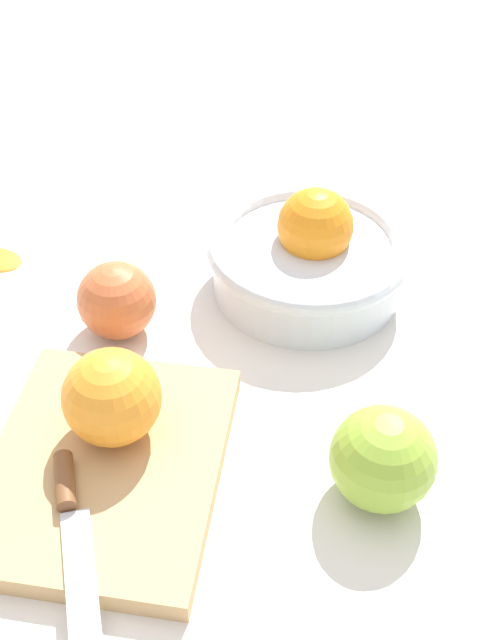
{
  "coord_description": "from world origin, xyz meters",
  "views": [
    {
      "loc": [
        0.44,
        0.11,
        0.48
      ],
      "look_at": [
        -0.04,
        0.1,
        0.04
      ],
      "focal_mm": 44.65,
      "sensor_mm": 36.0,
      "label": 1
    }
  ],
  "objects_px": {
    "bowl": "(309,255)",
    "apple_back_right": "(383,459)",
    "apple_mid_left": "(117,300)",
    "orange_on_board": "(112,397)",
    "cutting_board": "(102,467)",
    "knife": "(68,522)"
  },
  "relations": [
    {
      "from": "bowl",
      "to": "cutting_board",
      "type": "height_order",
      "value": "bowl"
    },
    {
      "from": "cutting_board",
      "to": "apple_mid_left",
      "type": "relative_size",
      "value": 3.02
    },
    {
      "from": "cutting_board",
      "to": "apple_back_right",
      "type": "height_order",
      "value": "apple_back_right"
    },
    {
      "from": "orange_on_board",
      "to": "apple_mid_left",
      "type": "height_order",
      "value": "orange_on_board"
    },
    {
      "from": "orange_on_board",
      "to": "apple_mid_left",
      "type": "relative_size",
      "value": 1.06
    },
    {
      "from": "knife",
      "to": "cutting_board",
      "type": "bearing_deg",
      "value": 167.62
    },
    {
      "from": "bowl",
      "to": "orange_on_board",
      "type": "height_order",
      "value": "bowl"
    },
    {
      "from": "orange_on_board",
      "to": "apple_back_right",
      "type": "xyz_separation_m",
      "value": [
        0.04,
        0.19,
        -0.02
      ]
    },
    {
      "from": "apple_back_right",
      "to": "knife",
      "type": "bearing_deg",
      "value": -77.83
    },
    {
      "from": "bowl",
      "to": "apple_back_right",
      "type": "distance_m",
      "value": 0.24
    },
    {
      "from": "bowl",
      "to": "knife",
      "type": "relative_size",
      "value": 1.21
    },
    {
      "from": "cutting_board",
      "to": "knife",
      "type": "relative_size",
      "value": 1.35
    },
    {
      "from": "apple_mid_left",
      "to": "bowl",
      "type": "bearing_deg",
      "value": 110.79
    },
    {
      "from": "bowl",
      "to": "apple_back_right",
      "type": "height_order",
      "value": "bowl"
    },
    {
      "from": "apple_mid_left",
      "to": "cutting_board",
      "type": "bearing_deg",
      "value": 2.8
    },
    {
      "from": "orange_on_board",
      "to": "knife",
      "type": "bearing_deg",
      "value": -13.99
    },
    {
      "from": "apple_back_right",
      "to": "apple_mid_left",
      "type": "relative_size",
      "value": 1.11
    },
    {
      "from": "knife",
      "to": "apple_mid_left",
      "type": "bearing_deg",
      "value": 178.75
    },
    {
      "from": "bowl",
      "to": "cutting_board",
      "type": "distance_m",
      "value": 0.28
    },
    {
      "from": "apple_back_right",
      "to": "cutting_board",
      "type": "bearing_deg",
      "value": -92.95
    },
    {
      "from": "bowl",
      "to": "cutting_board",
      "type": "bearing_deg",
      "value": -35.83
    },
    {
      "from": "bowl",
      "to": "apple_mid_left",
      "type": "bearing_deg",
      "value": -69.21
    }
  ]
}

